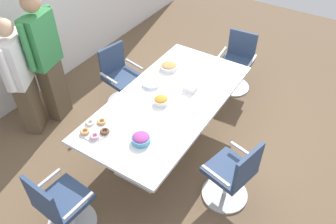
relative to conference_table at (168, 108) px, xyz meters
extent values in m
cube|color=brown|center=(0.00, 0.00, -0.63)|extent=(10.00, 10.00, 0.01)
cube|color=white|center=(0.00, 2.40, 0.77)|extent=(8.00, 0.10, 2.80)
cube|color=white|center=(0.00, 0.00, 0.10)|extent=(2.40, 1.20, 0.04)
cube|color=silver|center=(-0.55, 0.00, -0.61)|extent=(0.56, 0.56, 0.02)
cylinder|color=silver|center=(-0.55, 0.00, -0.26)|extent=(0.09, 0.09, 0.69)
cube|color=silver|center=(0.55, 0.00, -0.61)|extent=(0.56, 0.56, 0.02)
cylinder|color=silver|center=(0.55, 0.00, -0.26)|extent=(0.09, 0.09, 0.69)
cylinder|color=silver|center=(-0.37, -1.02, -0.61)|extent=(0.65, 0.65, 0.02)
cylinder|color=silver|center=(-0.37, -1.02, -0.40)|extent=(0.05, 0.05, 0.41)
cube|color=#33476B|center=(-0.37, -1.02, -0.17)|extent=(0.56, 0.56, 0.06)
cube|color=#33476B|center=(-0.42, -1.23, 0.07)|extent=(0.43, 0.14, 0.42)
cube|color=silver|center=(-0.60, -0.96, -0.05)|extent=(0.12, 0.36, 0.02)
cube|color=silver|center=(-0.13, -1.08, -0.05)|extent=(0.12, 0.36, 0.02)
cylinder|color=silver|center=(1.61, -0.23, -0.61)|extent=(0.58, 0.58, 0.02)
cylinder|color=silver|center=(1.61, -0.23, -0.40)|extent=(0.05, 0.05, 0.41)
cube|color=#33476B|center=(1.61, -0.23, -0.17)|extent=(0.49, 0.49, 0.06)
cube|color=#33476B|center=(1.82, -0.22, 0.07)|extent=(0.07, 0.44, 0.42)
cube|color=silver|center=(1.63, -0.48, -0.05)|extent=(0.37, 0.06, 0.02)
cube|color=silver|center=(1.59, 0.01, -0.05)|extent=(0.37, 0.06, 0.02)
cylinder|color=silver|center=(0.37, 1.02, -0.61)|extent=(0.64, 0.64, 0.02)
cylinder|color=silver|center=(0.37, 1.02, -0.40)|extent=(0.05, 0.05, 0.41)
cube|color=#33476B|center=(0.37, 1.02, -0.17)|extent=(0.54, 0.54, 0.06)
cube|color=#33476B|center=(0.41, 1.23, 0.07)|extent=(0.44, 0.13, 0.42)
cube|color=silver|center=(0.61, 0.98, -0.05)|extent=(0.10, 0.37, 0.02)
cube|color=silver|center=(0.13, 1.07, -0.05)|extent=(0.10, 0.37, 0.02)
cylinder|color=silver|center=(-1.61, 0.23, -0.61)|extent=(0.58, 0.58, 0.02)
cylinder|color=silver|center=(-1.61, 0.23, -0.40)|extent=(0.05, 0.05, 0.41)
cube|color=#33476B|center=(-1.61, 0.23, -0.17)|extent=(0.49, 0.49, 0.06)
cube|color=#33476B|center=(-1.82, 0.25, 0.07)|extent=(0.07, 0.44, 0.42)
cube|color=silver|center=(-1.59, 0.48, -0.05)|extent=(0.37, 0.06, 0.02)
cube|color=silver|center=(-1.63, -0.01, -0.05)|extent=(0.37, 0.06, 0.02)
cube|color=brown|center=(-0.74, 1.74, -0.23)|extent=(0.38, 0.33, 0.80)
cube|color=white|center=(-0.74, 1.74, 0.49)|extent=(0.49, 0.41, 0.63)
sphere|color=#DBAD89|center=(-0.74, 1.74, 0.94)|extent=(0.22, 0.22, 0.22)
cylinder|color=white|center=(-0.51, 1.88, 0.52)|extent=(0.11, 0.11, 0.57)
cylinder|color=white|center=(-0.97, 1.61, 0.52)|extent=(0.11, 0.11, 0.57)
cube|color=brown|center=(-0.37, 1.67, -0.18)|extent=(0.36, 0.26, 0.89)
cube|color=#388C4C|center=(-0.37, 1.67, 0.62)|extent=(0.48, 0.31, 0.70)
sphere|color=tan|center=(-0.37, 1.67, 1.12)|extent=(0.24, 0.24, 0.24)
cylinder|color=#388C4C|center=(-0.11, 1.72, 0.65)|extent=(0.10, 0.10, 0.63)
cylinder|color=#388C4C|center=(-0.62, 1.61, 0.65)|extent=(0.10, 0.10, 0.63)
cylinder|color=#4C9EC6|center=(-0.75, -0.13, 0.16)|extent=(0.21, 0.21, 0.07)
ellipsoid|color=#9E3D8E|center=(-0.75, -0.13, 0.19)|extent=(0.18, 0.18, 0.06)
cylinder|color=white|center=(0.57, 0.35, 0.15)|extent=(0.24, 0.24, 0.06)
ellipsoid|color=tan|center=(0.57, 0.35, 0.18)|extent=(0.21, 0.21, 0.05)
cylinder|color=white|center=(-0.10, 0.04, 0.16)|extent=(0.18, 0.18, 0.06)
ellipsoid|color=orange|center=(-0.10, 0.04, 0.19)|extent=(0.16, 0.16, 0.06)
cylinder|color=white|center=(-0.87, 0.40, 0.13)|extent=(0.34, 0.34, 0.01)
torus|color=tan|center=(-0.75, 0.41, 0.15)|extent=(0.11, 0.11, 0.03)
torus|color=white|center=(-0.84, 0.51, 0.15)|extent=(0.11, 0.11, 0.03)
torus|color=tan|center=(-0.98, 0.47, 0.15)|extent=(0.11, 0.11, 0.03)
torus|color=pink|center=(-0.97, 0.33, 0.15)|extent=(0.11, 0.11, 0.03)
torus|color=brown|center=(-0.86, 0.28, 0.15)|extent=(0.11, 0.11, 0.03)
cylinder|color=white|center=(0.14, 0.34, 0.13)|extent=(0.23, 0.23, 0.01)
cylinder|color=silver|center=(0.14, 0.34, 0.13)|extent=(0.23, 0.23, 0.01)
cylinder|color=white|center=(0.14, 0.34, 0.14)|extent=(0.23, 0.23, 0.01)
cylinder|color=silver|center=(0.14, 0.34, 0.15)|extent=(0.23, 0.23, 0.01)
cylinder|color=white|center=(0.14, 0.34, 0.15)|extent=(0.23, 0.23, 0.01)
cylinder|color=silver|center=(0.14, 0.34, 0.16)|extent=(0.23, 0.23, 0.01)
cylinder|color=white|center=(0.14, 0.34, 0.16)|extent=(0.23, 0.23, 0.01)
cube|color=white|center=(0.32, -0.13, 0.16)|extent=(0.15, 0.15, 0.07)
camera|label=1|loc=(-2.72, -1.72, 2.80)|focal=36.37mm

